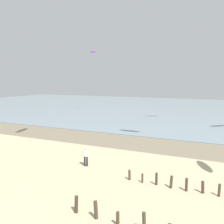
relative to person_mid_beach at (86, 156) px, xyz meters
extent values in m
cube|color=#84755B|center=(3.99, 9.56, -0.91)|extent=(120.00, 6.77, 0.01)
cube|color=#7F939E|center=(3.99, 47.94, -0.87)|extent=(160.00, 70.00, 0.10)
cylinder|color=#3F3329|center=(3.60, -6.97, -0.42)|extent=(0.23, 0.21, 1.01)
cylinder|color=#44392A|center=(4.91, -7.03, -0.41)|extent=(0.26, 0.23, 1.02)
cylinder|color=#453725|center=(6.26, -7.11, -0.54)|extent=(0.19, 0.21, 0.76)
cylinder|color=#3C3C2A|center=(7.66, -7.02, -0.41)|extent=(0.22, 0.22, 1.03)
cylinder|color=#483C29|center=(4.60, -1.22, -0.53)|extent=(0.20, 0.19, 0.78)
cylinder|color=#4C342B|center=(5.65, -1.31, -0.57)|extent=(0.15, 0.16, 0.71)
cylinder|color=#3D3422|center=(6.70, -1.25, -0.47)|extent=(0.18, 0.22, 0.91)
cylinder|color=#3F3828|center=(7.78, -1.32, -0.47)|extent=(0.23, 0.23, 0.90)
cylinder|color=#423326|center=(8.82, -1.36, -0.46)|extent=(0.18, 0.20, 0.91)
cylinder|color=#43322B|center=(9.87, -1.20, -0.51)|extent=(0.23, 0.22, 0.84)
cylinder|color=#49352A|center=(10.89, -1.26, -0.50)|extent=(0.19, 0.19, 0.85)
cylinder|color=#232328|center=(-0.11, -0.01, -0.48)|extent=(0.16, 0.16, 0.88)
cylinder|color=#232328|center=(0.11, 0.01, -0.48)|extent=(0.16, 0.16, 0.88)
cube|color=white|center=(0.00, 0.00, 0.26)|extent=(0.38, 0.26, 0.60)
sphere|color=beige|center=(0.00, 0.00, 0.68)|extent=(0.22, 0.22, 0.22)
cylinder|color=white|center=(-0.24, -0.03, 0.21)|extent=(0.09, 0.09, 0.52)
cylinder|color=white|center=(0.24, 0.03, 0.21)|extent=(0.09, 0.09, 0.52)
ellipsoid|color=purple|center=(-17.32, 31.98, 12.86)|extent=(2.06, 1.26, 0.54)
camera|label=1|loc=(11.27, -18.37, 6.66)|focal=40.45mm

